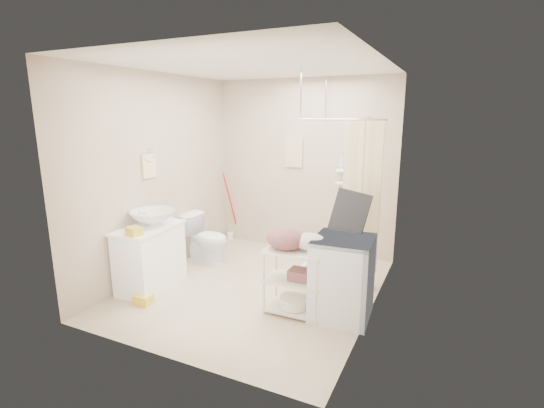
{
  "coord_description": "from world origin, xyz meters",
  "views": [
    {
      "loc": [
        2.1,
        -3.97,
        2.08
      ],
      "look_at": [
        0.11,
        0.25,
        1.01
      ],
      "focal_mm": 26.0,
      "sensor_mm": 36.0,
      "label": 1
    }
  ],
  "objects_px": {
    "washing_machine": "(342,278)",
    "laundry_rack": "(295,275)",
    "vanity": "(150,257)",
    "toilet": "(207,238)"
  },
  "relations": [
    {
      "from": "vanity",
      "to": "laundry_rack",
      "type": "height_order",
      "value": "laundry_rack"
    },
    {
      "from": "vanity",
      "to": "washing_machine",
      "type": "distance_m",
      "value": 2.32
    },
    {
      "from": "washing_machine",
      "to": "vanity",
      "type": "bearing_deg",
      "value": -176.08
    },
    {
      "from": "laundry_rack",
      "to": "toilet",
      "type": "bearing_deg",
      "value": 152.41
    },
    {
      "from": "toilet",
      "to": "vanity",
      "type": "bearing_deg",
      "value": 178.48
    },
    {
      "from": "washing_machine",
      "to": "laundry_rack",
      "type": "bearing_deg",
      "value": -165.46
    },
    {
      "from": "vanity",
      "to": "toilet",
      "type": "height_order",
      "value": "vanity"
    },
    {
      "from": "toilet",
      "to": "laundry_rack",
      "type": "relative_size",
      "value": 0.82
    },
    {
      "from": "washing_machine",
      "to": "laundry_rack",
      "type": "xyz_separation_m",
      "value": [
        -0.47,
        -0.15,
        -0.0
      ]
    },
    {
      "from": "washing_machine",
      "to": "laundry_rack",
      "type": "height_order",
      "value": "washing_machine"
    }
  ]
}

